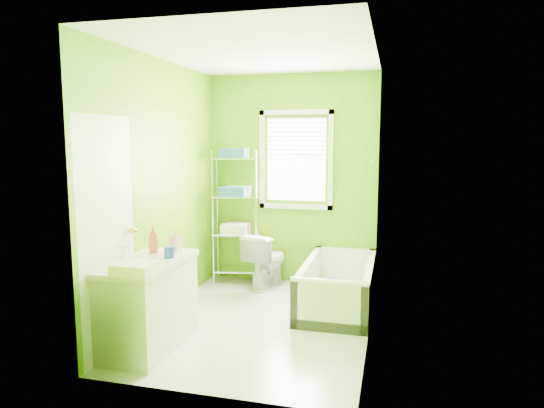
% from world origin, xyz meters
% --- Properties ---
extents(ground, '(2.90, 2.90, 0.00)m').
position_xyz_m(ground, '(0.00, 0.00, 0.00)').
color(ground, silver).
rests_on(ground, ground).
extents(room_envelope, '(2.14, 2.94, 2.62)m').
position_xyz_m(room_envelope, '(0.00, 0.00, 1.55)').
color(room_envelope, '#609B07').
rests_on(room_envelope, ground).
extents(window, '(0.92, 0.05, 1.22)m').
position_xyz_m(window, '(0.05, 1.42, 1.61)').
color(window, white).
rests_on(window, ground).
extents(door, '(0.09, 0.80, 2.00)m').
position_xyz_m(door, '(-1.04, -1.00, 1.00)').
color(door, white).
rests_on(door, ground).
extents(right_wall_decor, '(0.04, 1.48, 1.17)m').
position_xyz_m(right_wall_decor, '(1.04, -0.02, 1.32)').
color(right_wall_decor, '#490821').
rests_on(right_wall_decor, ground).
extents(bathtub, '(0.74, 1.58, 0.51)m').
position_xyz_m(bathtub, '(0.68, 0.63, 0.16)').
color(bathtub, white).
rests_on(bathtub, ground).
extents(toilet, '(0.51, 0.73, 0.68)m').
position_xyz_m(toilet, '(-0.25, 1.13, 0.34)').
color(toilet, white).
rests_on(toilet, ground).
extents(vanity, '(0.53, 1.02, 1.02)m').
position_xyz_m(vanity, '(-0.80, -0.80, 0.42)').
color(vanity, silver).
rests_on(vanity, ground).
extents(wire_shelf_unit, '(0.62, 0.51, 1.69)m').
position_xyz_m(wire_shelf_unit, '(-0.67, 1.27, 1.04)').
color(wire_shelf_unit, silver).
rests_on(wire_shelf_unit, ground).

